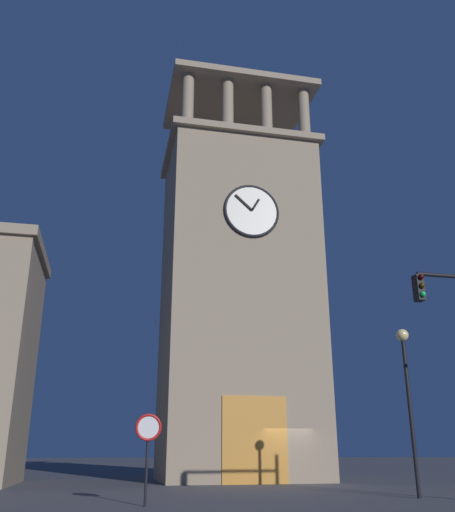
# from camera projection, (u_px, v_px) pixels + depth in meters

# --- Properties ---
(ground_plane) EXTENTS (200.00, 200.00, 0.00)m
(ground_plane) POSITION_uv_depth(u_px,v_px,m) (290.00, 484.00, 26.02)
(ground_plane) COLOR #4C4C51
(clocktower) EXTENTS (8.96, 6.98, 25.82)m
(clocktower) POSITION_uv_depth(u_px,v_px,m) (238.00, 294.00, 31.92)
(clocktower) COLOR gray
(clocktower) RESTS_ON ground_plane
(street_lamp) EXTENTS (0.44, 0.44, 5.65)m
(street_lamp) POSITION_uv_depth(u_px,v_px,m) (407.00, 378.00, 19.53)
(street_lamp) COLOR black
(street_lamp) RESTS_ON ground_plane
(no_horn_sign) EXTENTS (0.78, 0.14, 2.53)m
(no_horn_sign) POSITION_uv_depth(u_px,v_px,m) (148.00, 434.00, 16.22)
(no_horn_sign) COLOR black
(no_horn_sign) RESTS_ON ground_plane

